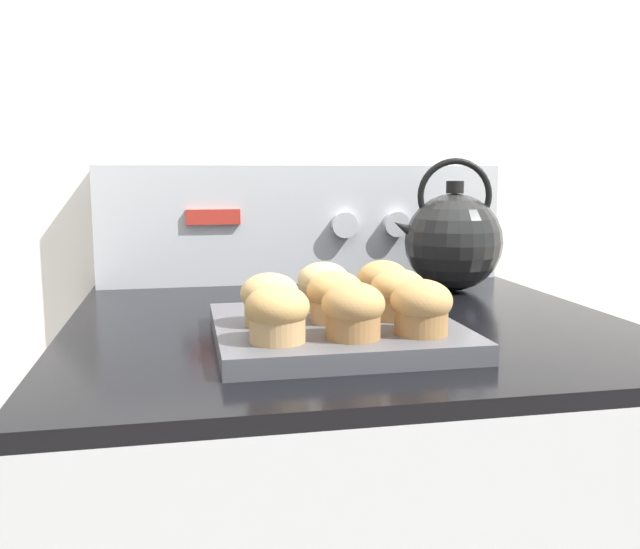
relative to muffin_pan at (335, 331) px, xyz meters
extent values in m
cube|color=white|center=(0.04, 0.48, 0.26)|extent=(8.00, 0.05, 2.40)
cube|color=black|center=(0.04, 0.12, -0.02)|extent=(0.72, 0.68, 0.02)
cube|color=#B7BABF|center=(0.04, 0.43, 0.09)|extent=(0.71, 0.05, 0.20)
cube|color=#B72D23|center=(-0.12, 0.40, 0.11)|extent=(0.09, 0.01, 0.03)
cylinder|color=#B7BABF|center=(0.10, 0.39, 0.09)|extent=(0.04, 0.02, 0.04)
cylinder|color=#B7BABF|center=(0.20, 0.39, 0.09)|extent=(0.04, 0.02, 0.04)
cylinder|color=#B7BABF|center=(0.29, 0.39, 0.09)|extent=(0.04, 0.02, 0.04)
cube|color=#4C4C51|center=(0.00, 0.00, 0.00)|extent=(0.27, 0.27, 0.02)
cylinder|color=tan|center=(-0.08, -0.08, 0.03)|extent=(0.06, 0.06, 0.03)
ellipsoid|color=tan|center=(-0.08, -0.08, 0.05)|extent=(0.07, 0.07, 0.05)
cylinder|color=olive|center=(0.00, -0.08, 0.03)|extent=(0.06, 0.06, 0.03)
ellipsoid|color=#B2844C|center=(0.00, -0.08, 0.05)|extent=(0.07, 0.07, 0.05)
cylinder|color=olive|center=(0.08, -0.08, 0.03)|extent=(0.06, 0.06, 0.03)
ellipsoid|color=#B2844C|center=(0.08, -0.08, 0.05)|extent=(0.07, 0.07, 0.05)
cylinder|color=#A37A4C|center=(-0.08, 0.00, 0.03)|extent=(0.06, 0.06, 0.03)
ellipsoid|color=tan|center=(-0.08, 0.00, 0.05)|extent=(0.07, 0.07, 0.05)
cylinder|color=tan|center=(0.00, 0.00, 0.03)|extent=(0.06, 0.06, 0.03)
ellipsoid|color=tan|center=(0.00, 0.00, 0.05)|extent=(0.07, 0.07, 0.05)
cylinder|color=#A37A4C|center=(0.08, 0.00, 0.03)|extent=(0.06, 0.06, 0.03)
ellipsoid|color=tan|center=(0.08, 0.00, 0.05)|extent=(0.07, 0.07, 0.05)
cylinder|color=#A37A4C|center=(0.00, 0.08, 0.03)|extent=(0.06, 0.06, 0.03)
ellipsoid|color=tan|center=(0.00, 0.08, 0.05)|extent=(0.07, 0.07, 0.05)
cylinder|color=olive|center=(0.08, 0.08, 0.03)|extent=(0.06, 0.06, 0.03)
ellipsoid|color=#B2844C|center=(0.08, 0.08, 0.05)|extent=(0.07, 0.07, 0.05)
sphere|color=black|center=(0.26, 0.29, 0.07)|extent=(0.16, 0.16, 0.16)
cylinder|color=black|center=(0.26, 0.29, 0.16)|extent=(0.03, 0.03, 0.02)
cone|color=black|center=(0.19, 0.30, 0.09)|extent=(0.07, 0.05, 0.06)
torus|color=black|center=(0.26, 0.29, 0.14)|extent=(0.12, 0.03, 0.12)
camera|label=1|loc=(-0.17, -0.74, 0.18)|focal=38.00mm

